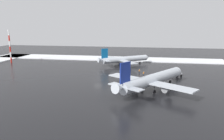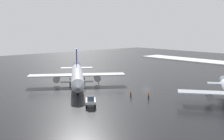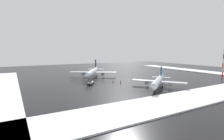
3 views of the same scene
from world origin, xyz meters
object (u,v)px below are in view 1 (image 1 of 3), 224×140
airplane_parked_portside (152,79)px  traffic_cone_near_nose (127,88)px  airplane_parked_starboard (124,59)px  pushback_tug (177,74)px  ground_crew_mid_apron (144,73)px  traffic_cone_mid_line (158,84)px  ground_crew_near_tug (139,71)px  antenna_mast (10,46)px

airplane_parked_portside → traffic_cone_near_nose: 8.34m
airplane_parked_starboard → pushback_tug: bearing=-80.4°
ground_crew_mid_apron → traffic_cone_mid_line: bearing=-90.4°
traffic_cone_near_nose → traffic_cone_mid_line: bearing=-146.8°
pushback_tug → ground_crew_near_tug: size_ratio=2.93×
airplane_parked_portside → antenna_mast: antenna_mast is taller
pushback_tug → ground_crew_mid_apron: pushback_tug is taller
antenna_mast → pushback_tug: bearing=168.1°
airplane_parked_starboard → traffic_cone_near_nose: bearing=-119.3°
pushback_tug → ground_crew_mid_apron: size_ratio=2.93×
ground_crew_near_tug → traffic_cone_mid_line: ground_crew_near_tug is taller
airplane_parked_portside → traffic_cone_near_nose: size_ratio=56.51×
airplane_parked_starboard → pushback_tug: (-23.38, 21.60, -1.63)m
airplane_parked_starboard → ground_crew_near_tug: (-8.51, 17.67, -1.94)m
traffic_cone_mid_line → antenna_mast: bearing=-21.8°
ground_crew_near_tug → traffic_cone_mid_line: bearing=43.6°
airplane_parked_portside → ground_crew_mid_apron: (3.26, -19.37, -2.49)m
ground_crew_near_tug → traffic_cone_near_nose: 23.29m
traffic_cone_mid_line → pushback_tug: bearing=-120.7°
ground_crew_mid_apron → antenna_mast: bearing=142.2°
ground_crew_near_tug → antenna_mast: (68.56, -13.59, 7.71)m
pushback_tug → traffic_cone_mid_line: bearing=-174.9°
ground_crew_near_tug → antenna_mast: bearing=-81.0°
airplane_parked_starboard → ground_crew_near_tug: airplane_parked_starboard is taller
airplane_parked_starboard → pushback_tug: airplane_parked_starboard is taller
ground_crew_near_tug → pushback_tug: bearing=95.4°
antenna_mast → traffic_cone_near_nose: 76.03m
ground_crew_mid_apron → traffic_cone_near_nose: bearing=-126.8°
ground_crew_near_tug → airplane_parked_starboard: bearing=-134.1°
airplane_parked_portside → airplane_parked_starboard: airplane_parked_portside is taller
airplane_parked_starboard → traffic_cone_near_nose: size_ratio=45.41×
traffic_cone_near_nose → traffic_cone_mid_line: size_ratio=1.00×
airplane_parked_starboard → traffic_cone_mid_line: (-15.76, 34.42, -2.64)m
pushback_tug → ground_crew_mid_apron: (12.96, 0.36, -0.31)m
traffic_cone_mid_line → airplane_parked_starboard: bearing=-65.4°
pushback_tug → ground_crew_near_tug: bearing=111.0°
traffic_cone_near_nose → traffic_cone_mid_line: (-9.77, -6.39, 0.00)m
airplane_parked_starboard → traffic_cone_near_nose: airplane_parked_starboard is taller
ground_crew_mid_apron → ground_crew_near_tug: size_ratio=1.00×
airplane_parked_portside → airplane_parked_starboard: (13.68, -41.34, -0.55)m
pushback_tug → traffic_cone_near_nose: pushback_tug is taller
airplane_parked_starboard → traffic_cone_mid_line: airplane_parked_starboard is taller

